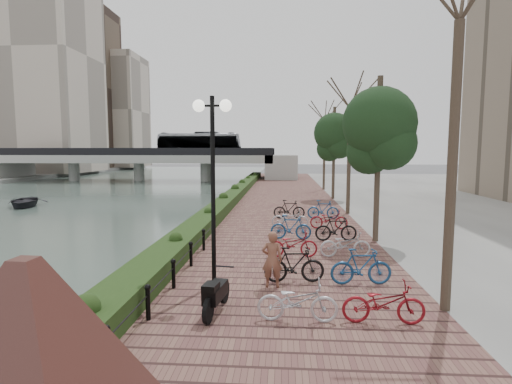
# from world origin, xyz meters

# --- Properties ---
(ground) EXTENTS (220.00, 220.00, 0.00)m
(ground) POSITION_xyz_m (0.00, 0.00, 0.00)
(ground) COLOR #59595B
(ground) RESTS_ON ground
(river_water) EXTENTS (30.00, 130.00, 0.02)m
(river_water) POSITION_xyz_m (-15.00, 25.00, 0.01)
(river_water) COLOR #45564D
(river_water) RESTS_ON ground
(promenade) EXTENTS (8.00, 75.00, 0.50)m
(promenade) POSITION_xyz_m (4.00, 17.50, 0.25)
(promenade) COLOR brown
(promenade) RESTS_ON ground
(hedge) EXTENTS (1.10, 56.00, 0.60)m
(hedge) POSITION_xyz_m (0.60, 20.00, 0.80)
(hedge) COLOR #1C3312
(hedge) RESTS_ON promenade
(chain_fence) EXTENTS (0.10, 14.10, 0.70)m
(chain_fence) POSITION_xyz_m (1.40, 2.00, 0.85)
(chain_fence) COLOR black
(chain_fence) RESTS_ON promenade
(lamppost) EXTENTS (1.02, 0.32, 5.03)m
(lamppost) POSITION_xyz_m (2.43, 3.28, 4.11)
(lamppost) COLOR black
(lamppost) RESTS_ON promenade
(motorcycle) EXTENTS (0.66, 1.52, 0.92)m
(motorcycle) POSITION_xyz_m (2.81, 1.50, 0.96)
(motorcycle) COLOR black
(motorcycle) RESTS_ON promenade
(pedestrian) EXTENTS (0.55, 0.36, 1.51)m
(pedestrian) POSITION_xyz_m (4.00, 3.25, 1.26)
(pedestrian) COLOR brown
(pedestrian) RESTS_ON promenade
(bicycle_parking) EXTENTS (2.40, 14.69, 1.00)m
(bicycle_parking) POSITION_xyz_m (5.50, 7.48, 0.97)
(bicycle_parking) COLOR silver
(bicycle_parking) RESTS_ON promenade
(street_trees) EXTENTS (3.20, 37.12, 6.80)m
(street_trees) POSITION_xyz_m (8.00, 12.68, 3.69)
(street_trees) COLOR #34271E
(street_trees) RESTS_ON promenade
(bridge) EXTENTS (36.00, 10.77, 6.50)m
(bridge) POSITION_xyz_m (-13.30, 45.00, 3.37)
(bridge) COLOR #A7A7A2
(bridge) RESTS_ON ground
(boat) EXTENTS (3.99, 4.55, 0.78)m
(boat) POSITION_xyz_m (-14.59, 20.54, 0.41)
(boat) COLOR #232228
(boat) RESTS_ON river_water
(far_buildings) EXTENTS (35.00, 38.00, 38.00)m
(far_buildings) POSITION_xyz_m (-41.66, 65.91, 16.12)
(far_buildings) COLOR #BCAD9C
(far_buildings) RESTS_ON far_bank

